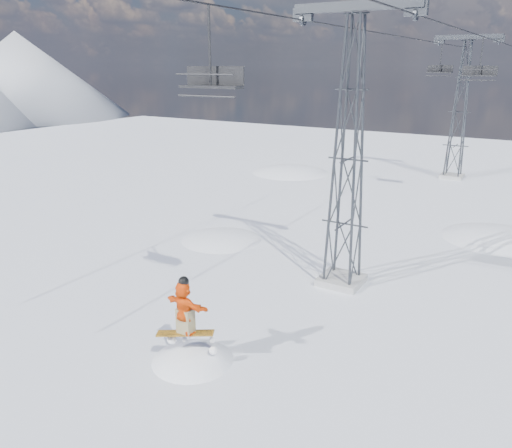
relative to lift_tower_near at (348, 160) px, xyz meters
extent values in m
plane|color=white|center=(-0.80, -8.00, -5.47)|extent=(120.00, 120.00, 0.00)
sphere|color=white|center=(-7.80, 2.00, -13.12)|extent=(16.00, 16.00, 16.00)
sphere|color=white|center=(5.20, 10.00, -14.97)|extent=(20.00, 20.00, 20.00)
sphere|color=white|center=(-12.80, 20.00, -15.87)|extent=(22.00, 22.00, 22.00)
cube|color=#999999|center=(0.00, 0.00, -5.32)|extent=(1.80, 1.80, 0.30)
cube|color=#34373C|center=(0.00, 0.00, 5.78)|extent=(5.00, 0.35, 0.35)
cube|color=#34373C|center=(-2.20, 0.00, 5.58)|extent=(0.80, 0.25, 0.50)
cube|color=#34373C|center=(2.20, 0.00, 5.58)|extent=(0.80, 0.25, 0.50)
cube|color=#999999|center=(0.00, 25.00, -5.32)|extent=(1.80, 1.80, 0.30)
cube|color=#34373C|center=(0.00, 25.00, 5.78)|extent=(5.00, 0.35, 0.35)
cube|color=#34373C|center=(-2.20, 25.00, 5.58)|extent=(0.80, 0.25, 0.50)
cube|color=#34373C|center=(2.20, 25.00, 5.58)|extent=(0.80, 0.25, 0.50)
cylinder|color=black|center=(-2.20, 11.50, 5.38)|extent=(0.06, 51.00, 0.06)
cylinder|color=black|center=(2.20, 11.50, 5.38)|extent=(0.06, 51.00, 0.06)
cone|color=slate|center=(-78.80, 40.00, 2.03)|extent=(38.00, 38.00, 15.00)
sphere|color=white|center=(-1.88, -8.15, -7.22)|extent=(4.40, 4.40, 4.40)
cube|color=orange|center=(-1.88, -8.45, -4.32)|extent=(1.78, 1.12, 0.16)
imported|color=#F7500A|center=(-1.88, -8.45, -3.43)|extent=(1.66, 0.64, 1.75)
cube|color=#857852|center=(-1.88, -8.45, -3.90)|extent=(0.52, 0.41, 0.81)
sphere|color=black|center=(-1.88, -8.45, -2.57)|extent=(0.33, 0.33, 0.33)
cylinder|color=black|center=(-2.20, -6.32, 4.22)|extent=(0.08, 0.08, 2.33)
cube|color=black|center=(-2.20, -6.32, 3.05)|extent=(2.12, 0.48, 0.08)
cube|color=black|center=(-2.20, -6.08, 3.37)|extent=(2.12, 0.06, 0.58)
cylinder|color=black|center=(-2.20, -6.58, 2.78)|extent=(2.12, 0.06, 0.06)
cylinder|color=black|center=(-2.20, -6.63, 3.42)|extent=(2.12, 0.05, 0.05)
cylinder|color=black|center=(2.20, 16.86, 4.21)|extent=(0.09, 0.09, 2.35)
cube|color=black|center=(2.20, 16.86, 3.03)|extent=(2.14, 0.48, 0.09)
cube|color=black|center=(2.20, 17.10, 3.35)|extent=(2.14, 0.06, 0.59)
cylinder|color=black|center=(2.20, 16.59, 2.77)|extent=(2.14, 0.06, 0.06)
cylinder|color=black|center=(2.20, 16.54, 3.41)|extent=(2.14, 0.05, 0.05)
cylinder|color=black|center=(-2.20, 26.27, 4.23)|extent=(0.08, 0.08, 2.29)
cube|color=black|center=(-2.20, 26.27, 3.09)|extent=(2.09, 0.47, 0.08)
cube|color=black|center=(-2.20, 26.50, 3.40)|extent=(2.09, 0.06, 0.57)
cylinder|color=black|center=(-2.20, 26.01, 2.83)|extent=(2.09, 0.06, 0.06)
cylinder|color=black|center=(-2.20, 25.96, 3.45)|extent=(2.09, 0.05, 0.05)
camera|label=1|loc=(7.15, -19.16, 3.69)|focal=35.00mm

